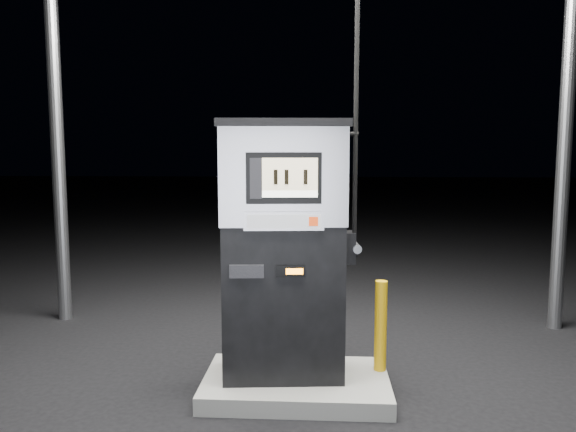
{
  "coord_description": "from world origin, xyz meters",
  "views": [
    {
      "loc": [
        0.21,
        -4.68,
        2.11
      ],
      "look_at": [
        -0.07,
        0.0,
        1.56
      ],
      "focal_mm": 35.0,
      "sensor_mm": 36.0,
      "label": 1
    }
  ],
  "objects": [
    {
      "name": "ground",
      "position": [
        0.0,
        0.0,
        0.0
      ],
      "size": [
        80.0,
        80.0,
        0.0
      ],
      "primitive_type": "plane",
      "color": "black",
      "rests_on": "ground"
    },
    {
      "name": "pump_island",
      "position": [
        0.0,
        0.0,
        0.07
      ],
      "size": [
        1.6,
        1.0,
        0.15
      ],
      "primitive_type": "cube",
      "color": "gray",
      "rests_on": "ground"
    },
    {
      "name": "fuel_dispenser",
      "position": [
        -0.11,
        0.05,
        1.28
      ],
      "size": [
        1.24,
        0.75,
        4.58
      ],
      "rotation": [
        0.0,
        0.0,
        0.09
      ],
      "color": "black",
      "rests_on": "pump_island"
    },
    {
      "name": "bollard_left",
      "position": [
        -0.58,
        0.15,
        0.6
      ],
      "size": [
        0.16,
        0.16,
        0.91
      ],
      "primitive_type": "cylinder",
      "rotation": [
        0.0,
        0.0,
        0.4
      ],
      "color": "#DBA10C",
      "rests_on": "pump_island"
    },
    {
      "name": "bollard_right",
      "position": [
        0.74,
        0.19,
        0.56
      ],
      "size": [
        0.11,
        0.11,
        0.81
      ],
      "primitive_type": "cylinder",
      "rotation": [
        0.0,
        0.0,
        -0.01
      ],
      "color": "#DBA10C",
      "rests_on": "pump_island"
    }
  ]
}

